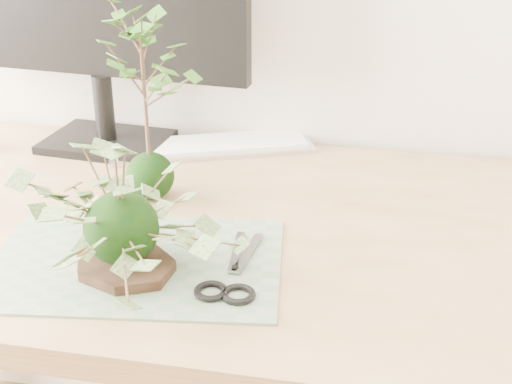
% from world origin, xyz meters
% --- Properties ---
extents(desk, '(1.60, 0.70, 0.74)m').
position_xyz_m(desk, '(-0.07, 1.23, 0.65)').
color(desk, tan).
rests_on(desk, ground_plane).
extents(cutting_mat, '(0.44, 0.32, 0.00)m').
position_xyz_m(cutting_mat, '(-0.16, 1.08, 0.74)').
color(cutting_mat, slate).
rests_on(cutting_mat, desk).
extents(stone_dish, '(0.20, 0.20, 0.01)m').
position_xyz_m(stone_dish, '(-0.17, 1.06, 0.75)').
color(stone_dish, black).
rests_on(stone_dish, cutting_mat).
extents(ivy_kokedama, '(0.32, 0.32, 0.20)m').
position_xyz_m(ivy_kokedama, '(-0.17, 1.06, 0.86)').
color(ivy_kokedama, black).
rests_on(ivy_kokedama, stone_dish).
extents(maple_kokedama, '(0.23, 0.23, 0.33)m').
position_xyz_m(maple_kokedama, '(-0.21, 1.29, 0.97)').
color(maple_kokedama, black).
rests_on(maple_kokedama, desk).
extents(keyboard, '(0.41, 0.25, 0.02)m').
position_xyz_m(keyboard, '(-0.16, 1.52, 0.75)').
color(keyboard, beige).
rests_on(keyboard, desk).
extents(scissors, '(0.08, 0.19, 0.01)m').
position_xyz_m(scissors, '(-0.02, 1.05, 0.75)').
color(scissors, '#999999').
rests_on(scissors, cutting_mat).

